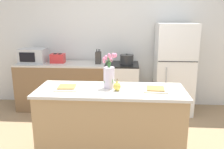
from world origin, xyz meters
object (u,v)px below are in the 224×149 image
flower_vase (109,75)px  microwave (33,56)px  cooking_pot (127,59)px  pear_figurine (117,86)px  plate_setting_left (67,87)px  plate_setting_right (155,89)px  knife_block (98,58)px  refrigerator (174,69)px  stove_range (122,87)px  toaster (58,58)px

flower_vase → microwave: 2.20m
cooking_pot → pear_figurine: bearing=-93.3°
plate_setting_left → plate_setting_right: size_ratio=1.00×
flower_vase → knife_block: bearing=102.0°
cooking_pot → plate_setting_left: bearing=-113.8°
refrigerator → knife_block: bearing=-179.9°
plate_setting_left → cooking_pot: bearing=66.2°
stove_range → refrigerator: (0.95, 0.00, 0.37)m
refrigerator → toaster: (-2.18, 0.02, 0.17)m
refrigerator → microwave: (-2.64, -0.00, 0.22)m
knife_block → microwave: bearing=179.9°
cooking_pot → knife_block: knife_block is taller
pear_figurine → knife_block: size_ratio=0.54×
flower_vase → toaster: bearing=125.3°
refrigerator → plate_setting_right: bearing=-107.8°
pear_figurine → plate_setting_right: 0.46m
microwave → flower_vase: bearing=-44.5°
stove_range → toaster: (-1.23, 0.02, 0.54)m
stove_range → cooking_pot: size_ratio=3.51×
stove_range → pear_figurine: (-0.02, -1.65, 0.53)m
pear_figurine → plate_setting_left: 0.63m
stove_range → pear_figurine: 1.73m
stove_range → microwave: bearing=-180.0°
flower_vase → plate_setting_right: bearing=-4.9°
toaster → cooking_pot: (1.31, 0.01, -0.00)m
refrigerator → plate_setting_right: refrigerator is taller
stove_range → plate_setting_right: size_ratio=2.99×
microwave → toaster: bearing=3.1°
stove_range → microwave: size_ratio=1.89×
refrigerator → plate_setting_left: 2.25m
plate_setting_right → knife_block: size_ratio=1.12×
refrigerator → plate_setting_left: (-1.59, -1.59, 0.11)m
flower_vase → microwave: size_ratio=0.93×
plate_setting_right → cooking_pot: 1.67m
pear_figurine → microwave: (-1.68, 1.65, 0.06)m
microwave → knife_block: bearing=-0.1°
refrigerator → plate_setting_left: size_ratio=5.46×
knife_block → plate_setting_right: bearing=-60.7°
toaster → cooking_pot: size_ratio=1.08×
refrigerator → pear_figurine: bearing=-120.4°
microwave → knife_block: (1.24, -0.00, -0.02)m
plate_setting_right → toaster: (-1.67, 1.61, 0.06)m
plate_setting_right → cooking_pot: (-0.36, 1.63, 0.06)m
stove_range → knife_block: 0.72m
stove_range → flower_vase: flower_vase is taller
plate_setting_right → flower_vase: bearing=175.1°
plate_setting_right → stove_range: bearing=105.4°
toaster → knife_block: size_ratio=1.04×
plate_setting_left → refrigerator: bearing=45.0°
flower_vase → microwave: (-1.57, 1.54, -0.04)m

